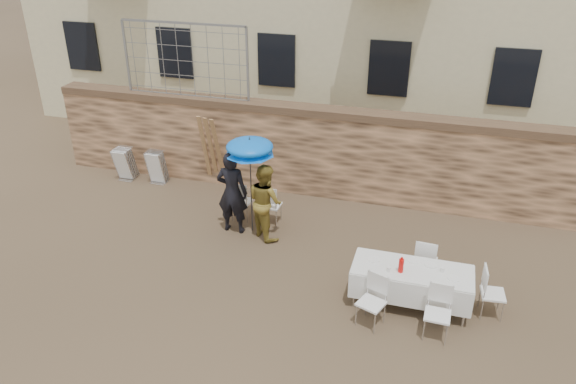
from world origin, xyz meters
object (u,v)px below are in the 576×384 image
(table_chair_front_right, at_px, (438,314))
(table_chair_back, at_px, (425,260))
(table_chair_front_left, at_px, (371,302))
(banquet_table, at_px, (412,271))
(chair_stack_left, at_px, (128,161))
(couple_chair_left, at_px, (242,200))
(man_suit, at_px, (232,192))
(soda_bottle, at_px, (401,266))
(table_chair_side, at_px, (493,293))
(couple_chair_right, at_px, (271,204))
(umbrella, at_px, (250,150))
(woman_dress, at_px, (265,201))
(chair_stack_right, at_px, (159,165))

(table_chair_front_right, distance_m, table_chair_back, 1.58)
(table_chair_front_left, relative_size, table_chair_front_right, 1.00)
(banquet_table, bearing_deg, chair_stack_left, 156.24)
(couple_chair_left, bearing_deg, man_suit, 90.48)
(couple_chair_left, distance_m, table_chair_front_left, 4.43)
(couple_chair_left, distance_m, soda_bottle, 4.43)
(table_chair_side, bearing_deg, chair_stack_left, 64.80)
(man_suit, distance_m, couple_chair_right, 1.01)
(couple_chair_right, xyz_separation_m, banquet_table, (3.29, -2.10, 0.25))
(table_chair_back, height_order, chair_stack_left, table_chair_back)
(couple_chair_left, bearing_deg, umbrella, 132.11)
(woman_dress, relative_size, banquet_table, 0.80)
(chair_stack_left, xyz_separation_m, chair_stack_right, (0.90, 0.00, 0.00))
(table_chair_front_left, xyz_separation_m, chair_stack_right, (-6.15, 4.12, -0.02))
(table_chair_side, relative_size, chair_stack_left, 1.04)
(woman_dress, distance_m, table_chair_front_right, 4.41)
(woman_dress, distance_m, table_chair_back, 3.54)
(umbrella, xyz_separation_m, couple_chair_right, (0.30, 0.45, -1.47))
(couple_chair_right, distance_m, table_chair_front_right, 4.75)
(umbrella, bearing_deg, table_chair_front_right, -30.41)
(table_chair_back, xyz_separation_m, table_chair_side, (1.20, -0.70, 0.00))
(couple_chair_left, xyz_separation_m, chair_stack_left, (-3.65, 1.26, -0.02))
(couple_chair_right, distance_m, table_chair_front_left, 3.92)
(table_chair_front_right, xyz_separation_m, table_chair_back, (-0.30, 1.55, 0.00))
(table_chair_front_left, bearing_deg, couple_chair_right, 154.43)
(table_chair_front_right, xyz_separation_m, chair_stack_right, (-7.25, 4.12, -0.02))
(table_chair_back, bearing_deg, couple_chair_left, -13.58)
(chair_stack_left, bearing_deg, couple_chair_right, -16.18)
(woman_dress, bearing_deg, chair_stack_right, 12.59)
(table_chair_front_left, relative_size, table_chair_side, 1.00)
(man_suit, relative_size, couple_chair_right, 1.98)
(man_suit, xyz_separation_m, soda_bottle, (3.79, -1.70, -0.04))
(couple_chair_left, bearing_deg, table_chair_front_left, 140.43)
(couple_chair_left, height_order, banquet_table, couple_chair_left)
(man_suit, bearing_deg, umbrella, -165.68)
(woman_dress, distance_m, table_chair_side, 4.88)
(chair_stack_left, bearing_deg, table_chair_back, -18.11)
(table_chair_side, xyz_separation_m, chair_stack_right, (-8.15, 3.27, -0.02))
(couple_chair_left, height_order, table_chair_back, same)
(woman_dress, distance_m, umbrella, 1.17)
(table_chair_back, distance_m, chair_stack_left, 8.25)
(couple_chair_left, height_order, couple_chair_right, same)
(soda_bottle, bearing_deg, man_suit, 155.83)
(woman_dress, distance_m, table_chair_front_left, 3.52)
(umbrella, distance_m, soda_bottle, 3.98)
(woman_dress, relative_size, table_chair_back, 1.76)
(man_suit, height_order, umbrella, umbrella)
(man_suit, bearing_deg, table_chair_back, 170.11)
(umbrella, xyz_separation_m, chair_stack_left, (-4.05, 1.71, -1.49))
(banquet_table, relative_size, soda_bottle, 8.08)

